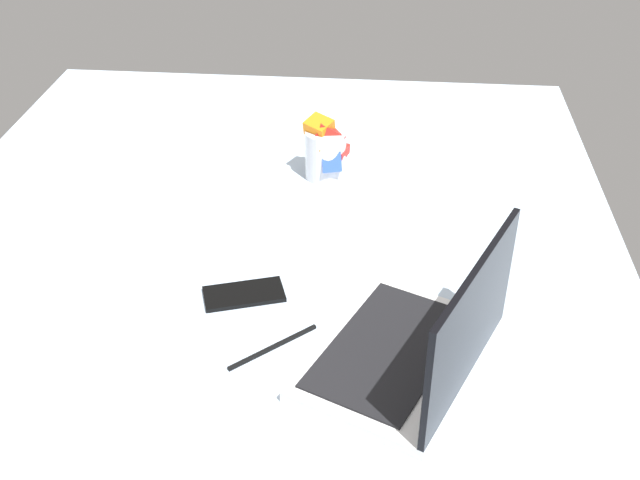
{
  "coord_description": "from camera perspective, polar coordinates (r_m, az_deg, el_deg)",
  "views": [
    {
      "loc": [
        116.85,
        22.36,
        102.48
      ],
      "look_at": [
        0.71,
        11.84,
        24.0
      ],
      "focal_mm": 43.59,
      "sensor_mm": 36.0,
      "label": 1
    }
  ],
  "objects": [
    {
      "name": "laptop",
      "position": [
        1.21,
        7.1,
        -7.82
      ],
      "size": [
        39.55,
        34.56,
        23.0
      ],
      "rotation": [
        0.0,
        0.0,
        -0.43
      ],
      "color": "silver",
      "rests_on": "bed_mattress"
    },
    {
      "name": "snack_cup",
      "position": [
        1.7,
        0.44,
        6.53
      ],
      "size": [
        10.09,
        10.29,
        14.15
      ],
      "color": "silver",
      "rests_on": "bed_mattress"
    },
    {
      "name": "cell_phone",
      "position": [
        1.37,
        -5.6,
        -3.97
      ],
      "size": [
        10.83,
        15.42,
        0.8
      ],
      "primitive_type": "cube",
      "rotation": [
        0.0,
        0.0,
        3.46
      ],
      "color": "black",
      "rests_on": "bed_mattress"
    },
    {
      "name": "charger_cable",
      "position": [
        1.27,
        -3.46,
        -7.85
      ],
      "size": [
        11.92,
        12.94,
        0.6
      ],
      "primitive_type": "cube",
      "rotation": [
        0.0,
        0.0,
        -0.83
      ],
      "color": "black",
      "rests_on": "bed_mattress"
    },
    {
      "name": "bed_mattress",
      "position": [
        1.51,
        -4.46,
        -4.34
      ],
      "size": [
        180.0,
        140.0,
        18.0
      ],
      "primitive_type": "cube",
      "color": "silver",
      "rests_on": "ground"
    }
  ]
}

